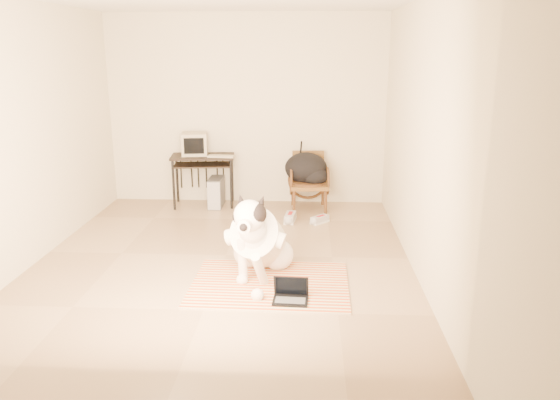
# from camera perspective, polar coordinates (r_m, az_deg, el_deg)

# --- Properties ---
(floor) EXTENTS (4.50, 4.50, 0.00)m
(floor) POSITION_cam_1_polar(r_m,az_deg,el_deg) (6.10, -5.67, -5.76)
(floor) COLOR #9E8261
(floor) RESTS_ON ground
(wall_back) EXTENTS (4.50, 0.00, 4.50)m
(wall_back) POSITION_cam_1_polar(r_m,az_deg,el_deg) (7.96, -3.53, 9.34)
(wall_back) COLOR beige
(wall_back) RESTS_ON floor
(wall_front) EXTENTS (4.50, 0.00, 4.50)m
(wall_front) POSITION_cam_1_polar(r_m,az_deg,el_deg) (3.59, -11.53, 1.36)
(wall_front) COLOR beige
(wall_front) RESTS_ON floor
(wall_left) EXTENTS (0.00, 4.50, 4.50)m
(wall_left) POSITION_cam_1_polar(r_m,az_deg,el_deg) (6.37, -24.21, 6.45)
(wall_left) COLOR beige
(wall_left) RESTS_ON floor
(wall_right) EXTENTS (0.00, 4.50, 4.50)m
(wall_right) POSITION_cam_1_polar(r_m,az_deg,el_deg) (5.79, 14.07, 6.56)
(wall_right) COLOR beige
(wall_right) RESTS_ON floor
(rug) EXTENTS (1.53, 1.18, 0.02)m
(rug) POSITION_cam_1_polar(r_m,az_deg,el_deg) (5.34, -1.07, -8.78)
(rug) COLOR red
(rug) RESTS_ON floor
(dog) EXTENTS (0.63, 1.33, 0.95)m
(dog) POSITION_cam_1_polar(r_m,az_deg,el_deg) (5.43, -2.25, -4.22)
(dog) COLOR white
(dog) RESTS_ON rug
(laptop) EXTENTS (0.33, 0.24, 0.22)m
(laptop) POSITION_cam_1_polar(r_m,az_deg,el_deg) (4.98, 1.12, -9.85)
(laptop) COLOR black
(laptop) RESTS_ON rug
(computer_desk) EXTENTS (0.93, 0.59, 0.74)m
(computer_desk) POSITION_cam_1_polar(r_m,az_deg,el_deg) (7.88, -8.08, 3.88)
(computer_desk) COLOR black
(computer_desk) RESTS_ON floor
(crt_monitor) EXTENTS (0.40, 0.39, 0.31)m
(crt_monitor) POSITION_cam_1_polar(r_m,az_deg,el_deg) (7.90, -8.93, 5.81)
(crt_monitor) COLOR tan
(crt_monitor) RESTS_ON computer_desk
(desk_keyboard) EXTENTS (0.38, 0.16, 0.02)m
(desk_keyboard) POSITION_cam_1_polar(r_m,az_deg,el_deg) (7.71, -6.18, 4.57)
(desk_keyboard) COLOR tan
(desk_keyboard) RESTS_ON computer_desk
(pc_tower) EXTENTS (0.19, 0.45, 0.42)m
(pc_tower) POSITION_cam_1_polar(r_m,az_deg,el_deg) (7.91, -6.68, 0.81)
(pc_tower) COLOR #4F4F52
(pc_tower) RESTS_ON floor
(rattan_chair) EXTENTS (0.56, 0.54, 0.80)m
(rattan_chair) POSITION_cam_1_polar(r_m,az_deg,el_deg) (7.72, 3.03, 2.00)
(rattan_chair) COLOR brown
(rattan_chair) RESTS_ON floor
(backpack) EXTENTS (0.61, 0.50, 0.44)m
(backpack) POSITION_cam_1_polar(r_m,az_deg,el_deg) (7.69, 2.89, 3.21)
(backpack) COLOR black
(backpack) RESTS_ON rattan_chair
(sneaker_left) EXTENTS (0.16, 0.33, 0.11)m
(sneaker_left) POSITION_cam_1_polar(r_m,az_deg,el_deg) (7.21, 1.06, -1.88)
(sneaker_left) COLOR white
(sneaker_left) RESTS_ON floor
(sneaker_right) EXTENTS (0.26, 0.27, 0.09)m
(sneaker_right) POSITION_cam_1_polar(r_m,az_deg,el_deg) (7.17, 4.18, -2.08)
(sneaker_right) COLOR white
(sneaker_right) RESTS_ON floor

